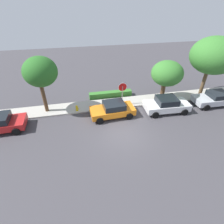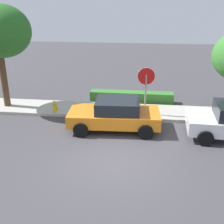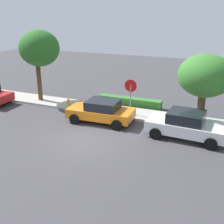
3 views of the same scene
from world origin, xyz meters
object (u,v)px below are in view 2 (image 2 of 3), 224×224
stop_sign (146,83)px  fire_hydrant (55,107)px  street_tree_far (2,32)px  parked_car_orange (115,114)px

stop_sign → fire_hydrant: stop_sign is taller
stop_sign → street_tree_far: size_ratio=0.47×
fire_hydrant → stop_sign: bearing=3.1°
street_tree_far → fire_hydrant: bearing=-14.7°
parked_car_orange → fire_hydrant: bearing=156.9°
street_tree_far → parked_car_orange: bearing=-19.4°
stop_sign → fire_hydrant: size_ratio=3.50×
street_tree_far → fire_hydrant: 4.54m
stop_sign → parked_car_orange: bearing=-128.9°
parked_car_orange → street_tree_far: size_ratio=0.77×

